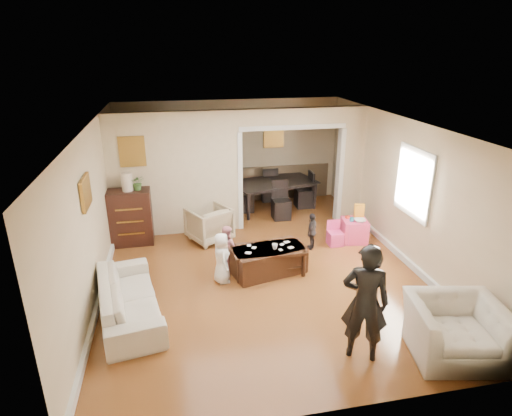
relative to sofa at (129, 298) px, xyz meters
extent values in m
plane|color=brown|center=(2.21, 1.19, -0.30)|extent=(7.00, 7.00, 0.00)
cube|color=beige|center=(0.83, 2.99, 1.00)|extent=(2.75, 0.18, 2.60)
cube|color=beige|center=(4.68, 2.99, 1.00)|extent=(0.55, 0.18, 2.60)
cube|color=beige|center=(3.31, 2.99, 2.13)|extent=(2.22, 0.18, 0.35)
cube|color=white|center=(4.94, 0.79, 1.25)|extent=(0.03, 0.95, 1.10)
cube|color=brown|center=(0.01, 2.89, 1.55)|extent=(0.45, 0.03, 0.55)
cube|color=brown|center=(-0.50, 0.59, 1.50)|extent=(0.03, 0.55, 0.40)
cube|color=brown|center=(3.31, 4.63, 1.40)|extent=(0.45, 0.03, 0.55)
imported|color=silver|center=(0.00, 0.00, 0.00)|extent=(1.14, 2.15, 0.60)
imported|color=tan|center=(1.43, 2.44, 0.06)|extent=(1.05, 1.06, 0.72)
imported|color=silver|center=(4.22, -1.72, 0.07)|extent=(1.31, 1.20, 0.74)
cube|color=black|center=(-0.12, 2.60, 0.27)|extent=(0.83, 0.47, 1.14)
cylinder|color=beige|center=(-0.12, 2.60, 1.02)|extent=(0.22, 0.22, 0.36)
imported|color=#446F31|center=(0.08, 2.60, 0.99)|extent=(0.27, 0.23, 0.30)
cube|color=#3C2013|center=(2.33, 0.87, -0.06)|extent=(1.39, 0.92, 0.48)
imported|color=white|center=(2.43, 0.82, 0.22)|extent=(0.12, 0.12, 0.09)
cube|color=#FB427C|center=(4.37, 1.80, -0.06)|extent=(0.56, 0.56, 0.47)
cube|color=yellow|center=(4.49, 1.90, 0.32)|extent=(0.21, 0.10, 0.30)
cylinder|color=teal|center=(4.27, 1.75, 0.21)|extent=(0.08, 0.08, 0.08)
cube|color=red|center=(4.25, 1.92, 0.20)|extent=(0.09, 0.07, 0.05)
imported|color=white|center=(4.42, 1.68, 0.20)|extent=(0.26, 0.26, 0.06)
imported|color=black|center=(3.19, 3.95, 0.05)|extent=(2.19, 1.54, 0.70)
imported|color=black|center=(3.02, -1.52, 0.51)|extent=(0.70, 0.60, 1.62)
imported|color=white|center=(1.48, 0.72, 0.15)|extent=(0.31, 0.46, 0.89)
imported|color=pink|center=(1.63, 1.17, 0.12)|extent=(0.49, 0.51, 0.83)
imported|color=black|center=(3.38, 1.62, 0.08)|extent=(0.41, 0.47, 0.76)
cube|color=white|center=(1.95, 0.76, 0.18)|extent=(0.12, 0.11, 0.00)
cube|color=white|center=(2.08, 0.93, 0.18)|extent=(0.10, 0.11, 0.00)
cube|color=white|center=(2.60, 0.97, 0.18)|extent=(0.10, 0.10, 0.00)
cube|color=white|center=(2.71, 1.05, 0.18)|extent=(0.12, 0.10, 0.00)
cube|color=white|center=(2.52, 0.76, 0.18)|extent=(0.08, 0.09, 0.00)
cube|color=white|center=(2.01, 1.04, 0.18)|extent=(0.08, 0.10, 0.00)
cube|color=white|center=(2.72, 0.81, 0.18)|extent=(0.12, 0.11, 0.00)
camera|label=1|loc=(0.78, -5.73, 3.52)|focal=30.01mm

